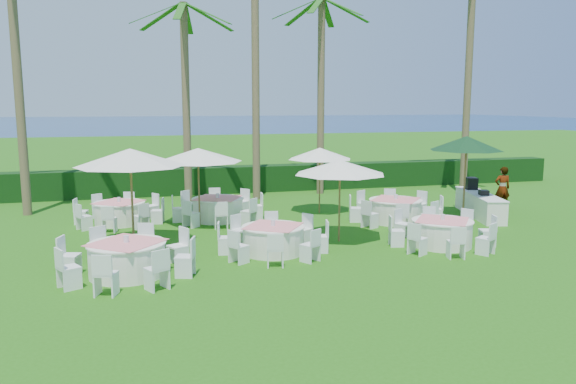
% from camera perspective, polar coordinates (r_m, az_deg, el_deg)
% --- Properties ---
extents(ground, '(120.00, 120.00, 0.00)m').
position_cam_1_polar(ground, '(14.57, 0.45, -7.25)').
color(ground, '#226010').
rests_on(ground, ground).
extents(hedge, '(34.00, 1.00, 1.20)m').
position_cam_1_polar(hedge, '(25.99, -6.62, 1.26)').
color(hedge, black).
rests_on(hedge, ground).
extents(ocean, '(260.00, 260.00, 0.00)m').
position_cam_1_polar(ocean, '(115.61, -13.25, 6.75)').
color(ocean, '#081E55').
rests_on(ocean, ground).
extents(banquet_table_a, '(3.21, 3.21, 0.98)m').
position_cam_1_polar(banquet_table_a, '(14.00, -16.04, -6.47)').
color(banquet_table_a, white).
rests_on(banquet_table_a, ground).
extents(banquet_table_b, '(3.04, 3.04, 0.92)m').
position_cam_1_polar(banquet_table_b, '(15.46, -1.51, -4.76)').
color(banquet_table_b, white).
rests_on(banquet_table_b, ground).
extents(banquet_table_c, '(3.04, 3.04, 0.93)m').
position_cam_1_polar(banquet_table_c, '(16.80, 15.38, -3.96)').
color(banquet_table_c, white).
rests_on(banquet_table_c, ground).
extents(banquet_table_d, '(3.01, 3.01, 0.91)m').
position_cam_1_polar(banquet_table_d, '(20.02, -16.75, -1.98)').
color(banquet_table_d, white).
rests_on(banquet_table_d, ground).
extents(banquet_table_e, '(3.18, 3.18, 0.96)m').
position_cam_1_polar(banquet_table_e, '(19.89, -7.14, -1.66)').
color(banquet_table_e, white).
rests_on(banquet_table_e, ground).
extents(banquet_table_f, '(3.16, 3.16, 0.97)m').
position_cam_1_polar(banquet_table_f, '(19.79, 10.86, -1.80)').
color(banquet_table_f, white).
rests_on(banquet_table_f, ground).
extents(umbrella_a, '(3.05, 3.05, 2.84)m').
position_cam_1_polar(umbrella_a, '(16.18, -15.74, 3.40)').
color(umbrella_a, brown).
rests_on(umbrella_a, ground).
extents(umbrella_b, '(2.73, 2.73, 2.44)m').
position_cam_1_polar(umbrella_b, '(16.51, 5.30, 2.53)').
color(umbrella_b, brown).
rests_on(umbrella_b, ground).
extents(umbrella_c, '(2.94, 2.94, 2.61)m').
position_cam_1_polar(umbrella_c, '(18.82, -9.12, 3.73)').
color(umbrella_c, brown).
rests_on(umbrella_c, ground).
extents(umbrella_d, '(2.40, 2.40, 2.46)m').
position_cam_1_polar(umbrella_d, '(20.78, 3.25, 3.92)').
color(umbrella_d, brown).
rests_on(umbrella_d, ground).
extents(umbrella_green, '(2.58, 2.58, 2.94)m').
position_cam_1_polar(umbrella_green, '(20.80, 17.68, 4.73)').
color(umbrella_green, brown).
rests_on(umbrella_green, ground).
extents(buffet_table, '(1.65, 3.66, 1.28)m').
position_cam_1_polar(buffet_table, '(21.67, 18.86, -1.13)').
color(buffet_table, white).
rests_on(buffet_table, ground).
extents(staff_person, '(0.67, 0.50, 1.67)m').
position_cam_1_polar(staff_person, '(23.19, 20.95, 0.37)').
color(staff_person, gray).
rests_on(staff_person, ground).
extents(palm_a, '(4.29, 4.35, 11.85)m').
position_cam_1_polar(palm_a, '(22.62, -26.02, 14.04)').
color(palm_a, brown).
rests_on(palm_a, ground).
extents(palm_b, '(4.26, 4.36, 8.08)m').
position_cam_1_polar(palm_b, '(23.61, -10.34, 9.85)').
color(palm_b, brown).
rests_on(palm_b, ground).
extents(palm_c, '(4.39, 4.21, 13.24)m').
position_cam_1_polar(palm_c, '(24.06, -3.35, 16.24)').
color(palm_c, brown).
rests_on(palm_c, ground).
extents(palm_d, '(4.40, 3.97, 8.63)m').
position_cam_1_polar(palm_d, '(25.38, 3.37, 10.55)').
color(palm_d, brown).
rests_on(palm_d, ground).
extents(palm_e, '(4.40, 4.11, 10.23)m').
position_cam_1_polar(palm_e, '(26.57, 17.88, 11.84)').
color(palm_e, brown).
rests_on(palm_e, ground).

